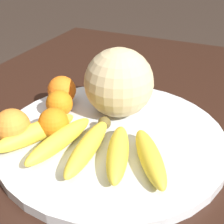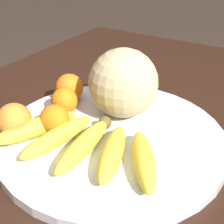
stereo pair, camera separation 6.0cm
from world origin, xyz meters
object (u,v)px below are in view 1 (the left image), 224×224
at_px(kitchen_table, 77,184).
at_px(orange_mid_center, 55,122).
at_px(fruit_bowl, 112,137).
at_px(melon, 119,83).
at_px(orange_front_left, 12,127).
at_px(orange_front_right, 62,90).
at_px(orange_back_left, 59,103).
at_px(banana_bunch, 88,145).

xyz_separation_m(kitchen_table, orange_mid_center, (0.00, 0.04, 0.14)).
relative_size(fruit_bowl, melon, 3.07).
relative_size(melon, orange_front_left, 2.17).
xyz_separation_m(fruit_bowl, orange_front_left, (-0.10, 0.16, 0.04)).
distance_m(fruit_bowl, orange_front_right, 0.18).
bearing_deg(orange_front_left, fruit_bowl, -56.98).
bearing_deg(orange_front_right, kitchen_table, -140.33).
relative_size(orange_front_left, orange_front_right, 1.04).
xyz_separation_m(fruit_bowl, orange_back_left, (0.02, 0.13, 0.04)).
bearing_deg(orange_back_left, melon, -60.82).
distance_m(fruit_bowl, orange_mid_center, 0.12).
bearing_deg(orange_back_left, kitchen_table, -133.32).
xyz_separation_m(melon, orange_mid_center, (-0.13, 0.08, -0.04)).
relative_size(orange_front_right, orange_back_left, 1.13).
bearing_deg(banana_bunch, orange_front_right, -139.82).
height_order(kitchen_table, orange_front_right, orange_front_right).
distance_m(melon, orange_back_left, 0.14).
height_order(orange_front_right, orange_back_left, orange_front_right).
relative_size(kitchen_table, orange_front_right, 23.06).
height_order(orange_front_left, orange_back_left, orange_front_left).
bearing_deg(orange_mid_center, orange_front_left, 131.95).
bearing_deg(orange_mid_center, kitchen_table, -94.15).
bearing_deg(orange_mid_center, melon, -31.30).
relative_size(kitchen_table, melon, 10.23).
bearing_deg(banana_bunch, melon, 177.85).
height_order(kitchen_table, orange_back_left, orange_back_left).
distance_m(melon, orange_mid_center, 0.16).
height_order(fruit_bowl, orange_front_left, orange_front_left).
height_order(melon, orange_front_right, melon).
bearing_deg(melon, orange_back_left, 119.18).
distance_m(fruit_bowl, orange_front_left, 0.20).
distance_m(melon, orange_front_right, 0.15).
distance_m(banana_bunch, orange_mid_center, 0.09).
bearing_deg(orange_mid_center, orange_front_right, 26.42).
relative_size(orange_front_left, orange_back_left, 1.17).
bearing_deg(kitchen_table, fruit_bowl, -47.34).
relative_size(banana_bunch, orange_mid_center, 5.60).
relative_size(banana_bunch, orange_back_left, 5.71).
bearing_deg(orange_front_left, orange_back_left, -12.12).
relative_size(kitchen_table, fruit_bowl, 3.33).
xyz_separation_m(melon, orange_back_left, (-0.06, 0.11, -0.05)).
bearing_deg(fruit_bowl, orange_front_left, 123.02).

